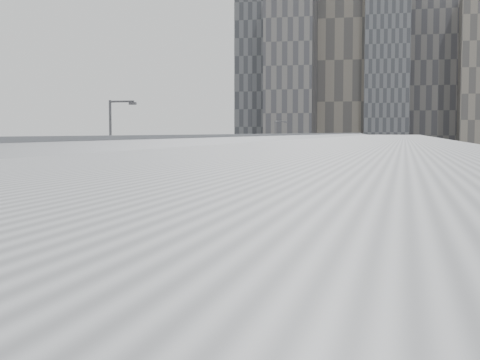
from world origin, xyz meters
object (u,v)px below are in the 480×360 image
(street_lamp_far, at_px, (276,145))
(bus_1, at_px, (41,271))
(bus_8, at_px, (326,163))
(street_lamp_near, at_px, (113,158))
(bus_2, at_px, (177,223))
(bus_7, at_px, (317,167))
(shipping_container, at_px, (278,166))
(bus_3, at_px, (226,203))
(suv, at_px, (304,166))
(bus_4, at_px, (274,187))
(bus_6, at_px, (309,173))
(bus_10, at_px, (341,158))
(bus_5, at_px, (289,178))
(bus_9, at_px, (336,160))

(street_lamp_far, bearing_deg, bus_1, -85.92)
(bus_8, relative_size, street_lamp_near, 1.40)
(bus_2, bearing_deg, street_lamp_far, 95.44)
(street_lamp_near, bearing_deg, bus_2, -27.29)
(bus_7, relative_size, shipping_container, 2.17)
(bus_3, xyz_separation_m, suv, (-5.07, 78.03, -0.86))
(bus_4, xyz_separation_m, bus_7, (-0.66, 40.51, 0.00))
(street_lamp_near, xyz_separation_m, street_lamp_far, (-0.13, 62.36, -0.20))
(bus_6, distance_m, shipping_container, 24.22)
(street_lamp_near, relative_size, suv, 1.93)
(bus_8, distance_m, bus_10, 29.91)
(bus_6, height_order, street_lamp_far, street_lamp_far)
(shipping_container, distance_m, suv, 12.34)
(suv, bearing_deg, street_lamp_far, -108.29)
(bus_1, height_order, street_lamp_near, street_lamp_near)
(bus_6, bearing_deg, shipping_container, 111.85)
(bus_10, bearing_deg, street_lamp_near, -97.58)
(street_lamp_near, bearing_deg, street_lamp_far, 90.12)
(bus_6, bearing_deg, bus_2, -90.27)
(bus_2, height_order, bus_6, bus_2)
(bus_4, xyz_separation_m, bus_5, (-0.80, 13.66, 0.06))
(bus_3, xyz_separation_m, street_lamp_far, (-5.93, 53.46, 3.72))
(bus_9, xyz_separation_m, street_lamp_near, (-6.18, -94.78, 3.81))
(bus_9, relative_size, bus_10, 1.08)
(bus_7, distance_m, bus_9, 28.75)
(bus_4, relative_size, shipping_container, 2.16)
(bus_5, bearing_deg, street_lamp_near, -96.97)
(bus_10, distance_m, street_lamp_far, 48.49)
(bus_1, xyz_separation_m, suv, (-4.97, 106.41, -1.00))
(bus_3, distance_m, bus_9, 85.88)
(shipping_container, bearing_deg, bus_5, -70.90)
(bus_4, distance_m, bus_7, 40.52)
(bus_9, bearing_deg, bus_5, -92.51)
(bus_4, bearing_deg, bus_5, 89.71)
(bus_3, height_order, street_lamp_near, street_lamp_near)
(bus_4, distance_m, street_lamp_near, 26.67)
(bus_6, bearing_deg, bus_5, -92.61)
(bus_6, height_order, street_lamp_near, street_lamp_near)
(bus_1, xyz_separation_m, bus_2, (0.09, 16.49, -0.21))
(bus_3, xyz_separation_m, shipping_container, (-8.01, 66.06, -0.40))
(bus_1, relative_size, bus_6, 1.15)
(bus_9, height_order, bus_10, bus_9)
(bus_4, height_order, bus_9, bus_9)
(bus_7, relative_size, suv, 2.58)
(bus_4, bearing_deg, bus_2, -95.40)
(bus_7, height_order, street_lamp_far, street_lamp_far)
(suv, bearing_deg, bus_8, -68.52)
(suv, bearing_deg, bus_5, -100.15)
(bus_9, bearing_deg, bus_4, -91.78)
(bus_1, relative_size, bus_10, 1.10)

